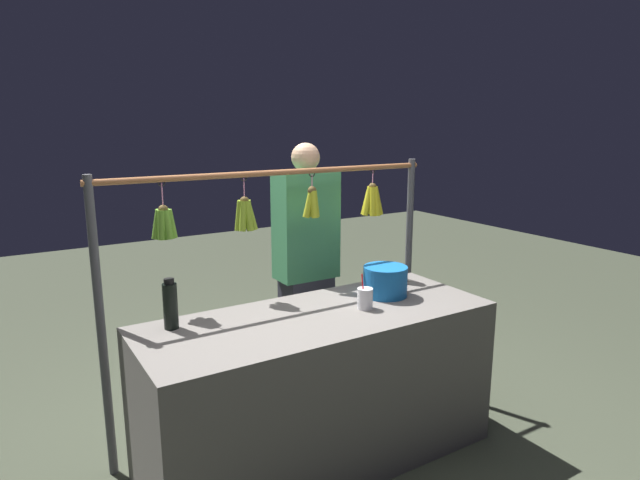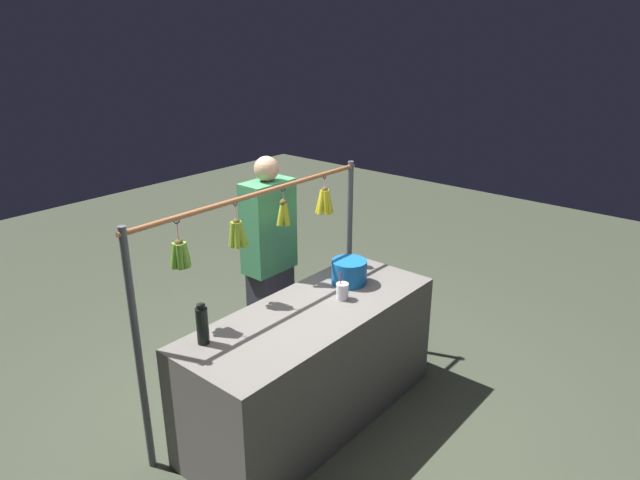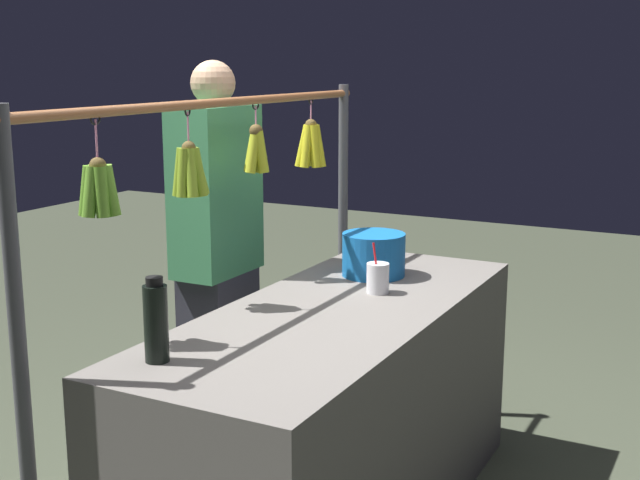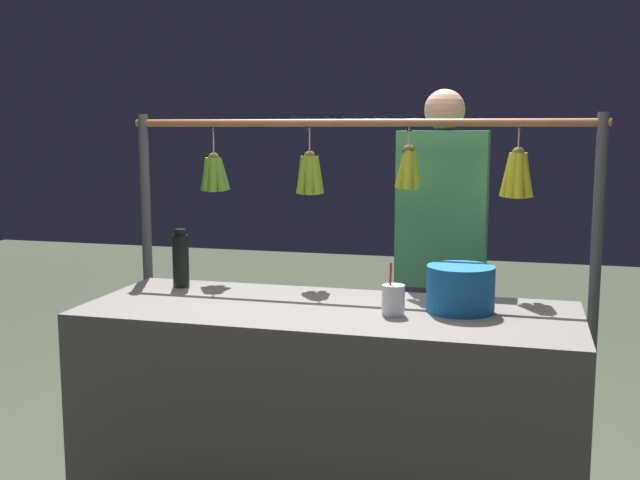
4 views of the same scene
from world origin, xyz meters
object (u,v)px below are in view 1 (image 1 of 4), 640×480
at_px(blue_bucket, 385,281).
at_px(vendor_person, 306,273).
at_px(drink_cup, 365,298).
at_px(water_bottle, 170,305).

height_order(blue_bucket, vendor_person, vendor_person).
bearing_deg(drink_cup, blue_bucket, -152.48).
relative_size(water_bottle, drink_cup, 1.30).
bearing_deg(vendor_person, drink_cup, 83.40).
bearing_deg(drink_cup, water_bottle, -15.27).
bearing_deg(water_bottle, blue_bucket, 173.18).
relative_size(blue_bucket, drink_cup, 1.31).
relative_size(blue_bucket, vendor_person, 0.15).
height_order(water_bottle, blue_bucket, water_bottle).
bearing_deg(blue_bucket, vendor_person, -77.87).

